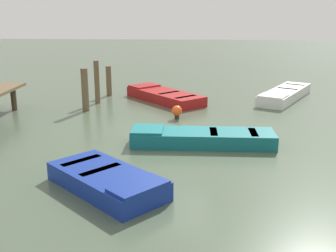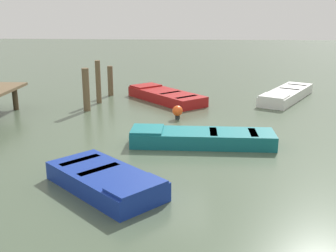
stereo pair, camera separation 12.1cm
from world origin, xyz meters
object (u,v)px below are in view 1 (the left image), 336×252
object	(u,v)px
rowboat_red	(164,96)
marker_buoy	(177,111)
mooring_piling_mid_left	(85,90)
rowboat_teal	(201,137)
mooring_piling_near_left	(97,82)
rowboat_white	(285,94)
mooring_piling_mid_right	(109,81)
rowboat_blue	(107,180)

from	to	relation	value
rowboat_red	marker_buoy	xyz separation A→B (m)	(-2.91, -0.61, 0.07)
mooring_piling_mid_left	marker_buoy	distance (m)	3.62
mooring_piling_mid_left	marker_buoy	bearing A→B (deg)	-106.58
rowboat_red	mooring_piling_mid_left	bearing A→B (deg)	82.73
rowboat_teal	mooring_piling_near_left	bearing A→B (deg)	-51.42
rowboat_white	mooring_piling_near_left	size ratio (longest dim) A/B	2.44
rowboat_teal	marker_buoy	world-z (taller)	marker_buoy
mooring_piling_near_left	rowboat_red	bearing A→B (deg)	-78.27
rowboat_red	mooring_piling_mid_right	xyz separation A→B (m)	(0.96, 2.49, 0.43)
rowboat_teal	mooring_piling_mid_right	xyz separation A→B (m)	(6.63, 3.88, 0.43)
rowboat_red	marker_buoy	size ratio (longest dim) A/B	7.70
rowboat_red	rowboat_white	distance (m)	5.09
rowboat_white	marker_buoy	size ratio (longest dim) A/B	8.75
rowboat_red	marker_buoy	distance (m)	2.97
rowboat_white	marker_buoy	xyz separation A→B (m)	(-3.49, 4.45, 0.07)
mooring_piling_mid_left	mooring_piling_mid_right	bearing A→B (deg)	-6.70
rowboat_blue	mooring_piling_near_left	size ratio (longest dim) A/B	1.67
rowboat_red	mooring_piling_mid_left	distance (m)	3.45
mooring_piling_mid_left	marker_buoy	xyz separation A→B (m)	(-1.02, -3.44, -0.51)
rowboat_white	mooring_piling_mid_right	world-z (taller)	mooring_piling_mid_right
rowboat_blue	mooring_piling_near_left	world-z (taller)	mooring_piling_near_left
mooring_piling_mid_right	mooring_piling_near_left	size ratio (longest dim) A/B	0.75
rowboat_blue	rowboat_white	distance (m)	10.96
mooring_piling_mid_left	rowboat_blue	bearing A→B (deg)	-162.61
rowboat_blue	mooring_piling_mid_left	world-z (taller)	mooring_piling_mid_left
rowboat_blue	mooring_piling_near_left	distance (m)	8.47
rowboat_teal	mooring_piling_near_left	world-z (taller)	mooring_piling_near_left
rowboat_white	marker_buoy	distance (m)	5.65
rowboat_teal	rowboat_red	world-z (taller)	same
rowboat_blue	marker_buoy	size ratio (longest dim) A/B	5.98
rowboat_red	mooring_piling_mid_right	world-z (taller)	mooring_piling_mid_right
rowboat_red	rowboat_blue	bearing A→B (deg)	134.61
rowboat_blue	mooring_piling_near_left	xyz separation A→B (m)	(8.20, 2.00, 0.64)
mooring_piling_mid_right	marker_buoy	world-z (taller)	mooring_piling_mid_right
mooring_piling_near_left	mooring_piling_mid_left	bearing A→B (deg)	173.37
rowboat_white	mooring_piling_near_left	xyz separation A→B (m)	(-1.14, 7.73, 0.64)
rowboat_teal	rowboat_white	bearing A→B (deg)	-120.31
mooring_piling_mid_left	mooring_piling_near_left	world-z (taller)	mooring_piling_near_left
mooring_piling_mid_right	marker_buoy	distance (m)	4.97
mooring_piling_mid_left	mooring_piling_near_left	bearing A→B (deg)	-6.63
rowboat_teal	marker_buoy	size ratio (longest dim) A/B	8.30
rowboat_teal	rowboat_red	distance (m)	5.83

